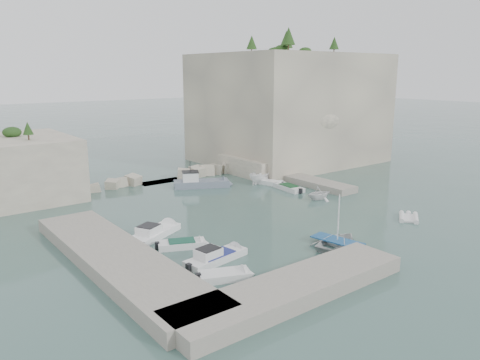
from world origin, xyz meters
TOP-DOWN VIEW (x-y plane):
  - ground at (0.00, 0.00)m, footprint 400.00×400.00m
  - cliff_east at (23.00, 23.00)m, footprint 26.00×22.00m
  - cliff_terrace at (13.00, 18.00)m, footprint 8.00×10.00m
  - quay_west at (-17.00, -1.00)m, footprint 5.00×24.00m
  - quay_south at (-10.00, -12.50)m, footprint 18.00×4.00m
  - ledge_east at (13.50, 10.00)m, footprint 3.00×16.00m
  - breakwater at (-1.00, 22.00)m, footprint 28.00×3.00m
  - motorboat_d at (-10.58, -4.66)m, footprint 6.08×2.66m
  - motorboat_b at (-11.73, 3.25)m, footprint 6.29×4.49m
  - motorboat_c at (-11.19, -0.52)m, footprint 4.56×3.17m
  - motorboat_e at (-11.95, -7.67)m, footprint 4.29×3.01m
  - rowboat at (-0.65, -8.24)m, footprint 5.38×4.26m
  - inflatable_dinghy at (10.65, -7.70)m, footprint 3.76×3.29m
  - tender_east_a at (9.08, 2.92)m, footprint 3.57×3.19m
  - tender_east_b at (9.42, 8.26)m, footprint 2.11×4.97m
  - tender_east_c at (9.32, 11.99)m, footprint 2.61×4.48m
  - tender_east_d at (9.31, 13.40)m, footprint 5.23×3.22m
  - work_boat at (1.65, 16.17)m, footprint 7.80×5.44m
  - rowboat_mast at (-0.65, -8.24)m, footprint 0.10×0.10m
  - vegetation at (17.83, 24.40)m, footprint 53.48×13.88m

SIDE VIEW (x-z plane):
  - ground at x=0.00m, z-range 0.00..0.00m
  - motorboat_d at x=-10.58m, z-range -0.70..0.70m
  - motorboat_b at x=-11.73m, z-range -0.70..0.70m
  - motorboat_c at x=-11.19m, z-range -0.35..0.35m
  - motorboat_e at x=-11.95m, z-range -0.35..0.35m
  - rowboat at x=-0.65m, z-range -0.50..0.50m
  - inflatable_dinghy at x=10.65m, z-range -0.22..0.22m
  - tender_east_a at x=9.08m, z-range -0.85..0.85m
  - tender_east_b at x=9.42m, z-range -0.35..0.35m
  - tender_east_c at x=9.32m, z-range -0.35..0.35m
  - tender_east_d at x=9.31m, z-range -0.95..0.95m
  - work_boat at x=1.65m, z-range -1.10..1.10m
  - ledge_east at x=13.50m, z-range 0.00..0.80m
  - quay_west at x=-17.00m, z-range 0.00..1.10m
  - quay_south at x=-10.00m, z-range 0.00..1.10m
  - breakwater at x=-1.00m, z-range 0.00..1.40m
  - cliff_terrace at x=13.00m, z-range 0.00..2.50m
  - rowboat_mast at x=-0.65m, z-range 0.50..4.70m
  - cliff_east at x=23.00m, z-range 0.00..17.00m
  - vegetation at x=17.83m, z-range 11.23..24.63m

